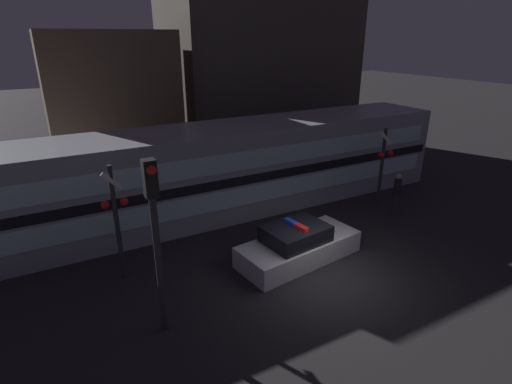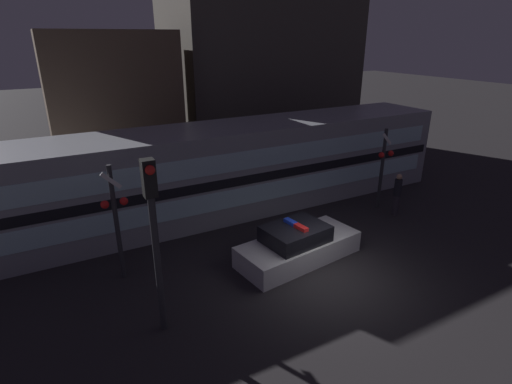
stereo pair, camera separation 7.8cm
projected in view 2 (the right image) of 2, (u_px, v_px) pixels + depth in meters
The scene contains 9 objects.
ground_plane at pixel (328, 278), 12.75m from camera, with size 120.00×120.00×0.00m, color #262326.
train at pixel (222, 170), 17.03m from camera, with size 21.61×3.22×3.74m.
police_car at pixel (298, 245), 13.66m from camera, with size 4.52×2.30×1.42m.
pedestrian at pixel (397, 194), 16.96m from camera, with size 0.31×0.31×1.85m.
crossing_signal_near at pixel (383, 164), 17.29m from camera, with size 0.79×0.34×3.59m.
crossing_signal_far at pixel (116, 218), 12.04m from camera, with size 0.79×0.34×3.76m.
traffic_light_corner at pixel (154, 229), 9.51m from camera, with size 0.30×0.46×4.66m.
building_left at pixel (114, 108), 20.64m from camera, with size 6.27×4.02×7.51m.
building_center at pixel (260, 72), 26.28m from camera, with size 11.67×6.77×9.97m.
Camera 2 is at (-7.21, -8.44, 7.23)m, focal length 28.00 mm.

